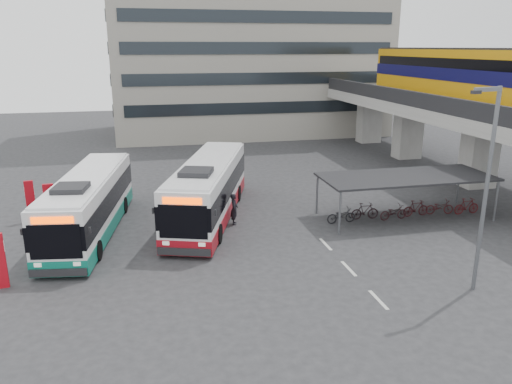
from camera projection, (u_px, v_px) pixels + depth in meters
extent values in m
plane|color=#28282B|center=(279.00, 249.00, 25.07)|extent=(120.00, 120.00, 0.00)
cube|color=gray|center=(479.00, 155.00, 35.54)|extent=(2.20, 1.60, 4.60)
cube|color=gray|center=(408.00, 133.00, 44.90)|extent=(2.20, 1.60, 4.60)
cube|color=gray|center=(369.00, 120.00, 52.38)|extent=(2.20, 1.60, 4.60)
cube|color=gray|center=(450.00, 110.00, 38.51)|extent=(8.00, 32.00, 0.90)
cube|color=black|center=(407.00, 98.00, 37.43)|extent=(0.35, 32.00, 1.10)
cube|color=black|center=(494.00, 96.00, 39.03)|extent=(0.35, 32.00, 1.10)
cube|color=#C5840B|center=(454.00, 76.00, 37.75)|extent=(2.90, 20.00, 3.90)
cube|color=#0B0A38|center=(455.00, 73.00, 37.69)|extent=(2.98, 20.02, 0.90)
cube|color=black|center=(456.00, 63.00, 37.47)|extent=(2.96, 19.20, 0.70)
cube|color=black|center=(457.00, 49.00, 37.20)|extent=(2.70, 19.60, 0.25)
cylinder|color=#595B60|center=(317.00, 194.00, 30.01)|extent=(0.12, 0.12, 2.40)
cylinder|color=#595B60|center=(458.00, 185.00, 32.07)|extent=(0.12, 0.12, 2.40)
cylinder|color=#595B60|center=(340.00, 213.00, 26.64)|extent=(0.12, 0.12, 2.40)
cylinder|color=#595B60|center=(496.00, 201.00, 28.70)|extent=(0.12, 0.12, 2.40)
cube|color=black|center=(406.00, 177.00, 29.00)|extent=(10.00, 4.00, 0.12)
imported|color=black|center=(340.00, 215.00, 28.71)|extent=(1.71, 0.60, 0.90)
imported|color=black|center=(366.00, 212.00, 29.04)|extent=(1.66, 0.47, 1.00)
imported|color=black|center=(391.00, 211.00, 29.39)|extent=(1.72, 0.60, 0.90)
imported|color=black|center=(416.00, 208.00, 29.72)|extent=(1.66, 0.47, 1.00)
imported|color=#350C0F|center=(440.00, 207.00, 30.08)|extent=(1.71, 0.60, 0.90)
imported|color=#3F0C0F|center=(463.00, 204.00, 30.41)|extent=(1.66, 0.47, 1.00)
cube|color=gray|center=(247.00, 21.00, 56.52)|extent=(30.00, 15.00, 25.00)
cube|color=beige|center=(378.00, 300.00, 19.99)|extent=(0.15, 1.60, 0.01)
cube|color=beige|center=(349.00, 269.00, 22.79)|extent=(0.15, 1.60, 0.01)
cube|color=beige|center=(326.00, 244.00, 25.60)|extent=(0.15, 1.60, 0.01)
cube|color=white|center=(209.00, 187.00, 29.14)|extent=(6.45, 12.57, 2.84)
cube|color=maroon|center=(209.00, 208.00, 29.51)|extent=(6.50, 12.62, 0.77)
cube|color=black|center=(208.00, 185.00, 29.10)|extent=(6.51, 12.61, 1.19)
cube|color=#FF4200|center=(182.00, 201.00, 22.93)|extent=(1.77, 0.66, 0.31)
cube|color=black|center=(196.00, 172.00, 25.72)|extent=(2.02, 2.07, 0.29)
cylinder|color=black|center=(171.00, 232.00, 25.86)|extent=(0.62, 1.08, 1.03)
cylinder|color=black|center=(238.00, 193.00, 32.71)|extent=(0.62, 1.08, 1.03)
cube|color=white|center=(89.00, 201.00, 26.74)|extent=(4.21, 11.97, 2.69)
cube|color=#0B6955|center=(91.00, 223.00, 27.09)|extent=(4.26, 12.02, 0.73)
cube|color=black|center=(89.00, 199.00, 26.71)|extent=(4.27, 12.00, 1.12)
cube|color=#FF4200|center=(52.00, 220.00, 20.84)|extent=(1.74, 0.34, 0.29)
cube|color=black|center=(71.00, 188.00, 23.50)|extent=(1.71, 1.77, 0.27)
cylinder|color=black|center=(47.00, 252.00, 23.43)|extent=(0.44, 1.01, 0.98)
cylinder|color=black|center=(124.00, 205.00, 30.33)|extent=(0.44, 1.01, 0.98)
imported|color=black|center=(234.00, 209.00, 28.27)|extent=(0.54, 0.72, 1.80)
cylinder|color=#595B60|center=(486.00, 193.00, 19.72)|extent=(0.17, 0.17, 8.36)
cube|color=#595B60|center=(488.00, 89.00, 18.33)|extent=(1.26, 0.41, 0.16)
cube|color=black|center=(476.00, 92.00, 18.12)|extent=(0.40, 0.26, 0.13)
cube|color=#AC0A15|center=(0.00, 261.00, 20.68)|extent=(0.50, 0.22, 2.43)
cube|color=#AC0A15|center=(50.00, 208.00, 26.97)|extent=(0.56, 0.23, 2.72)
cube|color=white|center=(49.00, 196.00, 26.77)|extent=(0.59, 0.11, 0.54)
cube|color=#AC0A15|center=(31.00, 201.00, 28.62)|extent=(0.50, 0.22, 2.44)
cube|color=white|center=(29.00, 191.00, 28.44)|extent=(0.53, 0.12, 0.49)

